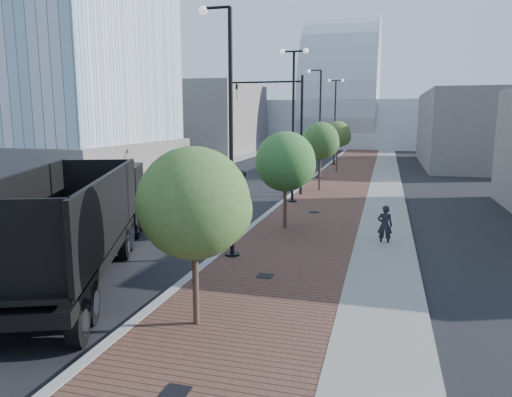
% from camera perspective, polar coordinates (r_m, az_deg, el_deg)
% --- Properties ---
extents(sidewalk, '(7.00, 140.00, 0.12)m').
position_cam_1_polar(sidewalk, '(47.04, 12.01, 3.14)').
color(sidewalk, '#4C2D23').
rests_on(sidewalk, ground).
extents(concrete_strip, '(2.40, 140.00, 0.13)m').
position_cam_1_polar(concrete_strip, '(46.96, 15.31, 3.01)').
color(concrete_strip, slate).
rests_on(concrete_strip, ground).
extents(curb, '(0.30, 140.00, 0.14)m').
position_cam_1_polar(curb, '(47.36, 7.78, 3.32)').
color(curb, gray).
rests_on(curb, ground).
extents(west_sidewalk, '(4.00, 140.00, 0.12)m').
position_cam_1_polar(west_sidewalk, '(50.70, -6.98, 3.75)').
color(west_sidewalk, slate).
rests_on(west_sidewalk, ground).
extents(dump_truck, '(7.60, 13.67, 3.68)m').
position_cam_1_polar(dump_truck, '(19.16, -18.75, -2.15)').
color(dump_truck, black).
rests_on(dump_truck, ground).
extents(white_sedan, '(2.64, 4.56, 1.42)m').
position_cam_1_polar(white_sedan, '(27.37, -9.15, -0.07)').
color(white_sedan, white).
rests_on(white_sedan, ground).
extents(dark_car_mid, '(2.24, 4.47, 1.21)m').
position_cam_1_polar(dark_car_mid, '(38.80, -3.53, 2.77)').
color(dark_car_mid, black).
rests_on(dark_car_mid, ground).
extents(dark_car_far, '(3.49, 5.41, 1.46)m').
position_cam_1_polar(dark_car_far, '(61.16, 5.63, 5.43)').
color(dark_car_far, black).
rests_on(dark_car_far, ground).
extents(pedestrian, '(0.63, 0.42, 1.71)m').
position_cam_1_polar(pedestrian, '(20.60, 15.16, -3.13)').
color(pedestrian, black).
rests_on(pedestrian, ground).
extents(streetlight_1, '(1.44, 0.56, 9.21)m').
position_cam_1_polar(streetlight_1, '(17.61, -3.34, 6.53)').
color(streetlight_1, black).
rests_on(streetlight_1, ground).
extents(streetlight_2, '(1.72, 0.56, 9.28)m').
position_cam_1_polar(streetlight_2, '(29.19, 4.46, 8.75)').
color(streetlight_2, black).
rests_on(streetlight_2, ground).
extents(streetlight_3, '(1.44, 0.56, 9.21)m').
position_cam_1_polar(streetlight_3, '(41.06, 7.48, 8.33)').
color(streetlight_3, black).
rests_on(streetlight_3, ground).
extents(streetlight_4, '(1.72, 0.56, 9.28)m').
position_cam_1_polar(streetlight_4, '(52.95, 9.42, 9.11)').
color(streetlight_4, black).
rests_on(streetlight_4, ground).
extents(traffic_mast, '(5.09, 0.20, 8.00)m').
position_cam_1_polar(traffic_mast, '(32.31, 3.89, 9.14)').
color(traffic_mast, black).
rests_on(traffic_mast, ground).
extents(tree_0, '(2.79, 2.79, 4.64)m').
position_cam_1_polar(tree_0, '(11.77, -7.20, -0.58)').
color(tree_0, '#382619').
rests_on(tree_0, ground).
extents(tree_1, '(2.81, 2.81, 4.67)m').
position_cam_1_polar(tree_1, '(22.24, 3.67, 4.41)').
color(tree_1, '#382619').
rests_on(tree_1, ground).
extents(tree_2, '(2.64, 2.63, 4.98)m').
position_cam_1_polar(tree_2, '(34.02, 7.78, 6.86)').
color(tree_2, '#382619').
rests_on(tree_2, ground).
extents(tree_3, '(2.52, 2.50, 4.93)m').
position_cam_1_polar(tree_3, '(45.94, 9.77, 7.58)').
color(tree_3, '#382619').
rests_on(tree_3, ground).
extents(tower_podium, '(19.00, 19.00, 3.00)m').
position_cam_1_polar(tower_podium, '(49.14, -22.64, 4.57)').
color(tower_podium, '#5F5A56').
rests_on(tower_podium, ground).
extents(convention_center, '(50.00, 30.00, 50.00)m').
position_cam_1_polar(convention_center, '(92.02, 10.37, 10.06)').
color(convention_center, '#A6ACB1').
rests_on(convention_center, ground).
extents(commercial_block_nw, '(14.00, 20.00, 10.00)m').
position_cam_1_polar(commercial_block_nw, '(71.59, -6.21, 9.48)').
color(commercial_block_nw, '#615B57').
rests_on(commercial_block_nw, ground).
extents(commercial_block_ne, '(12.00, 22.00, 8.00)m').
position_cam_1_polar(commercial_block_ne, '(57.54, 25.40, 7.53)').
color(commercial_block_ne, '#5E5955').
rests_on(commercial_block_ne, ground).
extents(utility_cover_0, '(0.50, 0.50, 0.02)m').
position_cam_1_polar(utility_cover_0, '(9.98, -9.58, -21.85)').
color(utility_cover_0, black).
rests_on(utility_cover_0, sidewalk).
extents(utility_cover_1, '(0.50, 0.50, 0.02)m').
position_cam_1_polar(utility_cover_1, '(16.00, 1.08, -9.22)').
color(utility_cover_1, black).
rests_on(utility_cover_1, sidewalk).
extents(utility_cover_2, '(0.50, 0.50, 0.02)m').
position_cam_1_polar(utility_cover_2, '(26.45, 6.93, -1.64)').
color(utility_cover_2, black).
rests_on(utility_cover_2, sidewalk).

